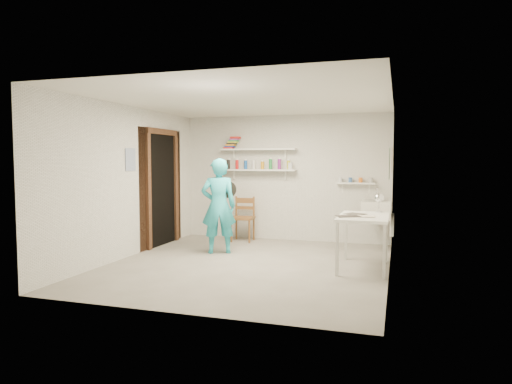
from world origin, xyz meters
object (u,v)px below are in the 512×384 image
(belfast_sink, at_px, (376,209))
(wall_clock, at_px, (228,190))
(wooden_chair, at_px, (243,218))
(work_table, at_px, (363,242))
(desk_lamp, at_px, (379,198))
(man, at_px, (219,206))

(belfast_sink, bearing_deg, wall_clock, -160.96)
(wooden_chair, xyz_separation_m, work_table, (2.36, -1.58, -0.06))
(work_table, bearing_deg, wall_clock, 164.94)
(wall_clock, relative_size, desk_lamp, 1.98)
(wooden_chair, height_order, desk_lamp, desk_lamp)
(belfast_sink, relative_size, wall_clock, 2.13)
(wall_clock, height_order, desk_lamp, wall_clock)
(wall_clock, xyz_separation_m, work_table, (2.28, -0.61, -0.67))
(man, height_order, desk_lamp, man)
(wall_clock, distance_m, wooden_chair, 1.14)
(man, distance_m, work_table, 2.44)
(man, bearing_deg, wall_clock, -138.59)
(belfast_sink, height_order, wooden_chair, wooden_chair)
(work_table, distance_m, desk_lamp, 0.78)
(wall_clock, height_order, work_table, wall_clock)
(wall_clock, bearing_deg, work_table, -39.36)
(man, xyz_separation_m, desk_lamp, (2.56, 0.04, 0.19))
(wall_clock, bearing_deg, wooden_chair, 69.98)
(man, xyz_separation_m, wooden_chair, (0.02, 1.17, -0.34))
(belfast_sink, height_order, man, man)
(belfast_sink, xyz_separation_m, desk_lamp, (0.08, -0.99, 0.28))
(wall_clock, bearing_deg, desk_lamp, -27.98)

